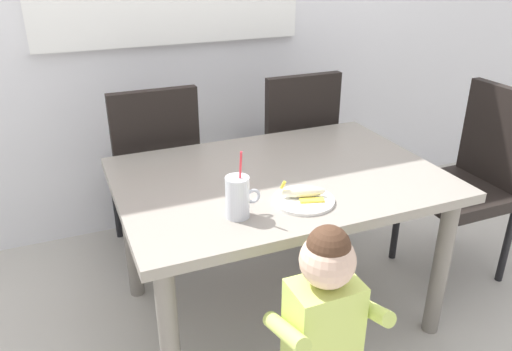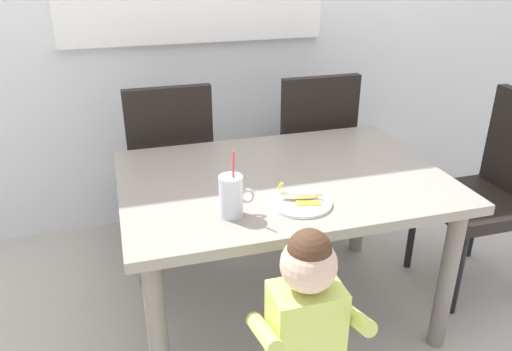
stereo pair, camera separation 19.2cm
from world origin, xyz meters
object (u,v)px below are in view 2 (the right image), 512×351
Objects in this scene: dining_chair_left at (170,160)px; dining_chair_right at (310,146)px; dining_table at (282,196)px; snack_plate at (301,203)px; dining_chair_far at (494,184)px; toddler_standing at (306,319)px; peeled_banana at (301,195)px; milk_cup at (231,198)px.

dining_chair_right is (0.78, -0.01, 0.00)m from dining_chair_left.
dining_table is 5.74× the size of snack_plate.
dining_chair_far is (0.65, -0.70, 0.00)m from dining_chair_right.
toddler_standing is (-0.54, -1.31, -0.02)m from dining_chair_right.
dining_chair_right and dining_chair_far have the same top height.
dining_chair_left is at bearing 111.62° from snack_plate.
dining_table is 0.67m from toddler_standing.
dining_chair_left is 1.01m from peeled_banana.
dining_chair_left and dining_chair_far have the same top height.
dining_chair_left is 1.00× the size of dining_chair_right.
dining_chair_left is at bearing 100.45° from toddler_standing.
snack_plate is at bearing -94.38° from dining_table.
toddler_standing is (-1.19, -0.61, -0.02)m from dining_chair_far.
dining_table is at bearing 119.80° from dining_chair_left.
peeled_banana is (0.38, -0.92, 0.19)m from dining_chair_left.
peeled_banana is (0.27, 0.02, -0.04)m from milk_cup.
dining_chair_far reaches higher than snack_plate.
dining_chair_far is (1.44, -0.71, 0.00)m from dining_chair_left.
dining_chair_right is at bearing 65.84° from peeled_banana.
dining_chair_left is 0.78m from dining_chair_right.
toddler_standing is 0.48m from milk_cup.
milk_cup reaches higher than dining_table.
snack_plate is 1.31× the size of peeled_banana.
dining_chair_far reaches higher than peeled_banana.
peeled_banana is at bearing -79.18° from dining_chair_far.
dining_table is at bearing 86.95° from peeled_banana.
milk_cup is at bearing -136.96° from dining_table.
milk_cup is 0.27m from snack_plate.
peeled_banana is at bearing 64.30° from snack_plate.
snack_plate is (0.12, 0.39, 0.18)m from toddler_standing.
milk_cup is (-0.14, 0.38, 0.24)m from toddler_standing.
dining_chair_right is at bearing 65.82° from snack_plate.
peeled_banana is at bearing 65.84° from dining_chair_right.
dining_chair_left is 0.97m from milk_cup.
milk_cup reaches higher than peeled_banana.
milk_cup is at bearing 54.01° from dining_chair_right.
dining_chair_right is 5.47× the size of peeled_banana.
toddler_standing is 3.64× the size of snack_plate.
dining_chair_far reaches higher than toddler_standing.
peeled_banana is at bearing 4.87° from milk_cup.
dining_chair_far is at bearing 10.82° from peeled_banana.
dining_chair_right is 1.01m from peeled_banana.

